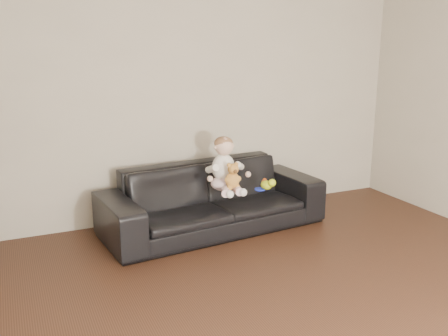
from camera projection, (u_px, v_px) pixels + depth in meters
name	position (u px, v px, depth m)	size (l,w,h in m)	color
wall_back	(181.00, 92.00, 5.01)	(5.00, 5.00, 0.00)	#B3A996
sofa	(213.00, 198.00, 4.87)	(2.16, 0.84, 0.63)	black
baby	(225.00, 167.00, 4.71)	(0.40, 0.47, 0.52)	silver
teddy_bear	(233.00, 176.00, 4.59)	(0.17, 0.16, 0.25)	#C18437
toy_green	(266.00, 185.00, 4.79)	(0.11, 0.13, 0.09)	#BED619
toy_rattle	(265.00, 183.00, 4.91)	(0.07, 0.07, 0.07)	orange
toy_blue_disc	(260.00, 189.00, 4.79)	(0.10, 0.10, 0.01)	#1A2FD7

